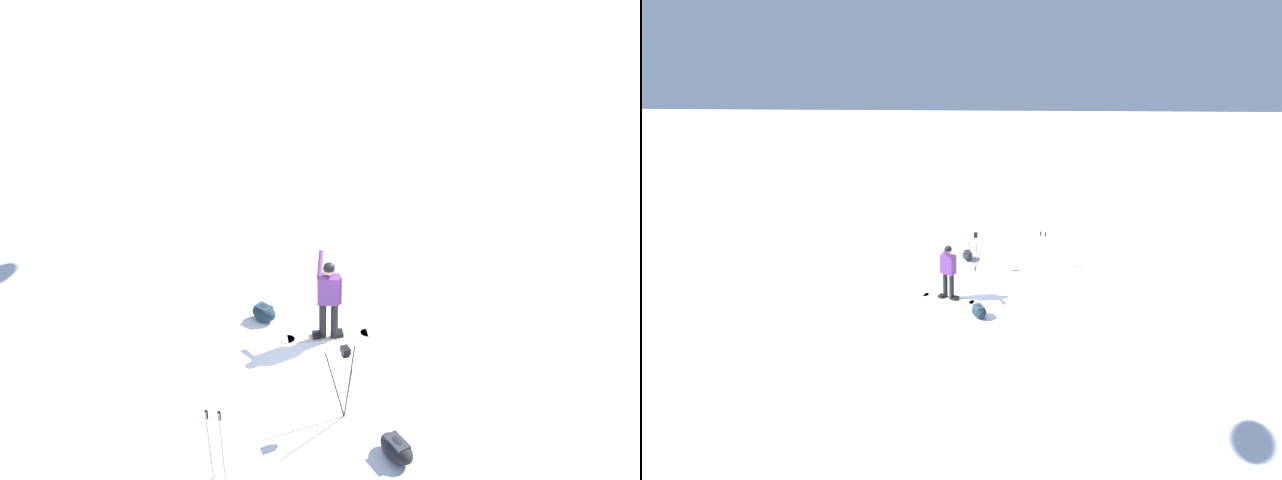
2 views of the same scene
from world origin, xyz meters
TOP-DOWN VIEW (x-y plane):
  - ground_plane at (0.00, 0.00)m, footprint 300.00×300.00m
  - snowboarder at (-0.65, -0.65)m, footprint 0.47×0.74m
  - snowboard at (-0.64, -0.67)m, footprint 1.77×0.61m
  - gear_bag_large at (-0.47, 2.56)m, footprint 0.48×0.70m
  - camera_tripod at (-0.08, 1.47)m, footprint 0.53×0.54m
  - gear_bag_small at (0.33, -1.64)m, footprint 0.58×0.64m
  - ski_poles at (2.10, 2.08)m, footprint 0.22×0.20m

SIDE VIEW (x-z plane):
  - ground_plane at x=0.00m, z-range 0.00..0.00m
  - snowboard at x=-0.64m, z-range -0.03..0.07m
  - gear_bag_large at x=-0.47m, z-range 0.01..0.34m
  - gear_bag_small at x=0.33m, z-range 0.01..0.35m
  - ski_poles at x=2.10m, z-range 0.20..1.48m
  - camera_tripod at x=-0.08m, z-range 0.29..1.65m
  - snowboarder at x=-0.65m, z-range 0.16..1.80m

